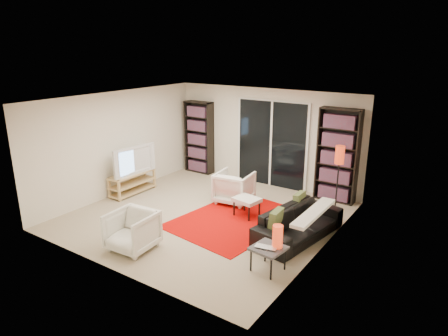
{
  "coord_description": "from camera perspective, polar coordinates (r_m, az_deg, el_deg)",
  "views": [
    {
      "loc": [
        4.58,
        -6.1,
        3.39
      ],
      "look_at": [
        0.25,
        0.3,
        1.0
      ],
      "focal_mm": 32.0,
      "sensor_mm": 36.0,
      "label": 1
    }
  ],
  "objects": [
    {
      "name": "armchair_back",
      "position": [
        8.9,
        1.45,
        -2.76
      ],
      "size": [
        0.85,
        0.87,
        0.71
      ],
      "primitive_type": "imported",
      "rotation": [
        0.0,
        0.0,
        3.27
      ],
      "color": "silver",
      "rests_on": "floor"
    },
    {
      "name": "rug",
      "position": [
        8.15,
        1.71,
        -7.33
      ],
      "size": [
        2.21,
        2.79,
        0.01
      ],
      "primitive_type": "cube",
      "rotation": [
        0.0,
        0.0,
        -0.13
      ],
      "color": "#BC0602",
      "rests_on": "floor"
    },
    {
      "name": "armchair_front",
      "position": [
        7.09,
        -13.0,
        -8.75
      ],
      "size": [
        0.78,
        0.8,
        0.68
      ],
      "primitive_type": "imported",
      "rotation": [
        0.0,
        0.0,
        0.07
      ],
      "color": "silver",
      "rests_on": "floor"
    },
    {
      "name": "wall_front",
      "position": [
        6.22,
        -16.64,
        -4.17
      ],
      "size": [
        5.0,
        0.02,
        2.4
      ],
      "primitive_type": "cube",
      "color": "silver",
      "rests_on": "ground"
    },
    {
      "name": "table_lamp",
      "position": [
        6.25,
        7.67,
        -9.66
      ],
      "size": [
        0.16,
        0.16,
        0.36
      ],
      "primitive_type": "cylinder",
      "color": "red",
      "rests_on": "side_table"
    },
    {
      "name": "side_table",
      "position": [
        6.34,
        6.36,
        -11.54
      ],
      "size": [
        0.53,
        0.53,
        0.4
      ],
      "color": "#414146",
      "rests_on": "floor"
    },
    {
      "name": "sofa",
      "position": [
        7.45,
        10.65,
        -7.77
      ],
      "size": [
        1.06,
        2.03,
        0.56
      ],
      "primitive_type": "imported",
      "rotation": [
        0.0,
        0.0,
        1.41
      ],
      "color": "black",
      "rests_on": "floor"
    },
    {
      "name": "tv_stand",
      "position": [
        9.73,
        -12.92,
        -2.01
      ],
      "size": [
        0.39,
        1.21,
        0.5
      ],
      "color": "#E6C380",
      "rests_on": "floor"
    },
    {
      "name": "tv",
      "position": [
        9.54,
        -13.06,
        1.18
      ],
      "size": [
        0.27,
        1.16,
        0.66
      ],
      "primitive_type": "imported",
      "rotation": [
        0.0,
        0.0,
        1.46
      ],
      "color": "black",
      "rests_on": "tv_stand"
    },
    {
      "name": "wall_back",
      "position": [
        9.98,
        5.92,
        4.43
      ],
      "size": [
        5.0,
        0.02,
        2.4
      ],
      "primitive_type": "cube",
      "color": "silver",
      "rests_on": "ground"
    },
    {
      "name": "laptop",
      "position": [
        6.24,
        5.85,
        -11.41
      ],
      "size": [
        0.37,
        0.27,
        0.03
      ],
      "primitive_type": "imported",
      "rotation": [
        0.0,
        0.0,
        0.17
      ],
      "color": "silver",
      "rests_on": "side_table"
    },
    {
      "name": "wall_right",
      "position": [
        6.8,
        14.44,
        -2.15
      ],
      "size": [
        0.02,
        5.0,
        2.4
      ],
      "primitive_type": "cube",
      "color": "silver",
      "rests_on": "ground"
    },
    {
      "name": "wall_left",
      "position": [
        9.59,
        -14.8,
        3.42
      ],
      "size": [
        0.02,
        5.0,
        2.4
      ],
      "primitive_type": "cube",
      "color": "silver",
      "rests_on": "ground"
    },
    {
      "name": "floor",
      "position": [
        8.34,
        -2.6,
        -6.8
      ],
      "size": [
        5.0,
        5.0,
        0.0
      ],
      "primitive_type": "plane",
      "color": "tan",
      "rests_on": "ground"
    },
    {
      "name": "floor_lamp",
      "position": [
        8.62,
        16.13,
        0.92
      ],
      "size": [
        0.21,
        0.21,
        1.4
      ],
      "color": "black",
      "rests_on": "floor"
    },
    {
      "name": "ottoman",
      "position": [
        8.19,
        3.27,
        -4.68
      ],
      "size": [
        0.56,
        0.49,
        0.4
      ],
      "color": "silver",
      "rests_on": "floor"
    },
    {
      "name": "sliding_door",
      "position": [
        9.89,
        6.81,
        3.39
      ],
      "size": [
        1.92,
        0.08,
        2.16
      ],
      "color": "white",
      "rests_on": "ground"
    },
    {
      "name": "bookshelf_right",
      "position": [
        9.15,
        15.9,
        1.7
      ],
      "size": [
        0.9,
        0.3,
        2.1
      ],
      "color": "black",
      "rests_on": "ground"
    },
    {
      "name": "bookshelf_left",
      "position": [
        10.93,
        -3.59,
        4.39
      ],
      "size": [
        0.8,
        0.3,
        1.95
      ],
      "color": "black",
      "rests_on": "ground"
    },
    {
      "name": "ceiling",
      "position": [
        7.69,
        -2.84,
        9.78
      ],
      "size": [
        5.0,
        5.0,
        0.02
      ],
      "primitive_type": "cube",
      "color": "white",
      "rests_on": "wall_back"
    }
  ]
}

